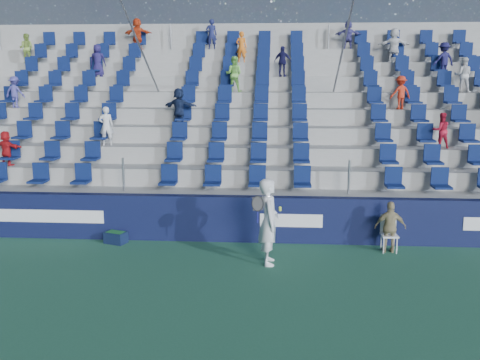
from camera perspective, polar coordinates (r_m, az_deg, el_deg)
name	(u,v)px	position (r m, az deg, el deg)	size (l,w,h in m)	color
ground	(221,288)	(11.18, -2.05, -11.41)	(70.00, 70.00, 0.00)	#296146
sponsor_wall	(233,219)	(13.96, -0.71, -4.14)	(24.00, 0.32, 1.20)	#10153B
grandstand	(245,137)	(18.66, 0.53, 4.60)	(24.00, 8.17, 6.63)	#A1A19C
tennis_player	(269,222)	(12.22, 3.10, -4.45)	(0.69, 0.76, 2.00)	silver
line_judge_chair	(389,230)	(13.74, 15.58, -5.21)	(0.41, 0.42, 0.90)	white
line_judge	(390,227)	(13.57, 15.73, -4.86)	(0.75, 0.31, 1.27)	tan
ball_bin	(116,237)	(14.26, -13.11, -5.92)	(0.63, 0.51, 0.30)	#0E1836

